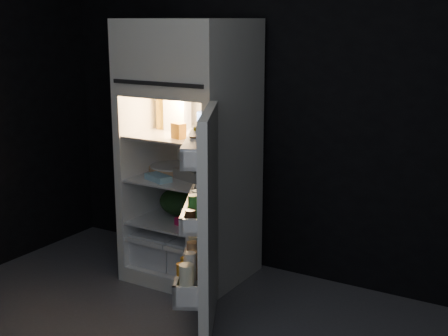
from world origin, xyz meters
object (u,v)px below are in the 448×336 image
Objects in this scene: refrigerator at (192,142)px; fridge_door at (203,224)px; yogurt_tray at (193,223)px; milk_jug at (177,113)px; egg_carton at (195,175)px.

fridge_door is at bearing -52.18° from refrigerator.
refrigerator is 0.55m from yogurt_tray.
egg_carton is at bearing -45.78° from milk_jug.
egg_carton is 0.32m from yogurt_tray.
fridge_door is 5.21× the size of yogurt_tray.
refrigerator reaches higher than yogurt_tray.
milk_jug is 0.77m from yogurt_tray.
milk_jug is at bearing 132.87° from fridge_door.
fridge_door reaches higher than yogurt_tray.
egg_carton is at bearing -48.49° from refrigerator.
fridge_door is 1.12m from milk_jug.
milk_jug is 0.75× the size of egg_carton.
fridge_door is at bearing -61.34° from milk_jug.
yogurt_tray is (0.26, -0.21, -0.69)m from milk_jug.
fridge_door is 5.08× the size of milk_jug.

